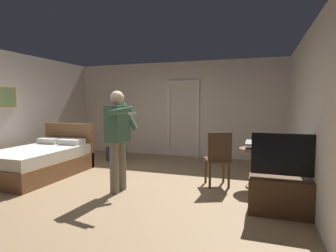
% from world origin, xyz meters
% --- Properties ---
extents(ground_plane, '(6.99, 6.99, 0.00)m').
position_xyz_m(ground_plane, '(0.00, 0.00, 0.00)').
color(ground_plane, '#997A56').
extents(wall_back, '(6.19, 0.12, 2.64)m').
position_xyz_m(wall_back, '(0.00, 3.24, 1.32)').
color(wall_back, silver).
rests_on(wall_back, ground_plane).
extents(wall_right, '(0.12, 6.60, 2.64)m').
position_xyz_m(wall_right, '(3.03, 0.00, 1.32)').
color(wall_right, silver).
rests_on(wall_right, ground_plane).
extents(doorway_frame, '(0.93, 0.08, 2.13)m').
position_xyz_m(doorway_frame, '(0.26, 3.16, 1.22)').
color(doorway_frame, white).
rests_on(doorway_frame, ground_plane).
extents(bed, '(1.31, 2.03, 1.02)m').
position_xyz_m(bed, '(-1.99, 0.25, 0.30)').
color(bed, brown).
rests_on(bed, ground_plane).
extents(tv_flatscreen, '(1.00, 0.40, 1.10)m').
position_xyz_m(tv_flatscreen, '(2.67, -0.31, 0.32)').
color(tv_flatscreen, '#4C331E').
rests_on(tv_flatscreen, ground_plane).
extents(side_table, '(0.63, 0.63, 0.70)m').
position_xyz_m(side_table, '(2.27, 0.80, 0.47)').
color(side_table, brown).
rests_on(side_table, ground_plane).
extents(laptop, '(0.35, 0.35, 0.16)m').
position_xyz_m(laptop, '(2.24, 0.76, 0.75)').
color(laptop, black).
rests_on(laptop, side_table).
extents(bottle_on_table, '(0.06, 0.06, 0.26)m').
position_xyz_m(bottle_on_table, '(2.41, 0.72, 0.81)').
color(bottle_on_table, '#184C2B').
rests_on(bottle_on_table, side_table).
extents(wooden_chair, '(0.55, 0.55, 0.99)m').
position_xyz_m(wooden_chair, '(1.61, 0.65, 0.54)').
color(wooden_chair, '#4C331E').
rests_on(wooden_chair, ground_plane).
extents(person_blue_shirt, '(0.62, 0.58, 1.70)m').
position_xyz_m(person_blue_shirt, '(0.05, -0.15, 0.98)').
color(person_blue_shirt, gray).
rests_on(person_blue_shirt, ground_plane).
extents(suitcase_dark, '(0.55, 0.46, 0.36)m').
position_xyz_m(suitcase_dark, '(-1.24, 2.08, 0.18)').
color(suitcase_dark, '#1E2D38').
rests_on(suitcase_dark, ground_plane).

